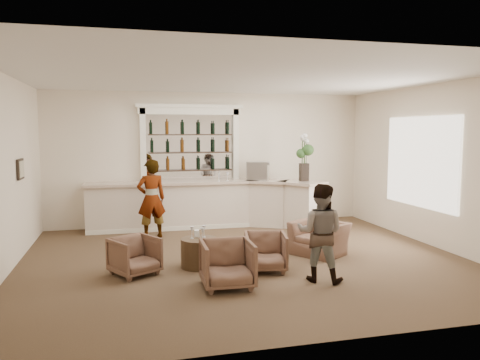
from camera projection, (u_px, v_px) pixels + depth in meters
name	position (u px, v px, depth m)	size (l,w,h in m)	color
ground	(245.00, 259.00, 8.59)	(8.00, 8.00, 0.00)	brown
room_shell	(244.00, 132.00, 9.07)	(8.04, 7.02, 3.32)	#F6E6CC
bar_counter	(207.00, 204.00, 11.38)	(5.72, 1.80, 1.14)	white
back_bar_alcove	(190.00, 144.00, 11.55)	(2.64, 0.25, 3.00)	white
cocktail_table	(199.00, 253.00, 8.10)	(0.64, 0.64, 0.50)	#43301D
sommelier	(151.00, 199.00, 10.26)	(0.63, 0.42, 1.74)	gray
guest	(320.00, 233.00, 7.30)	(0.75, 0.58, 1.54)	gray
armchair_left	(135.00, 256.00, 7.65)	(0.67, 0.69, 0.63)	brown
armchair_center	(227.00, 264.00, 7.03)	(0.76, 0.78, 0.71)	brown
armchair_right	(266.00, 252.00, 7.88)	(0.69, 0.71, 0.64)	brown
armchair_far	(319.00, 238.00, 8.94)	(0.95, 0.83, 0.62)	brown
espresso_machine	(258.00, 171.00, 11.61)	(0.52, 0.43, 0.45)	#B4B4B9
flower_vase	(304.00, 155.00, 11.31)	(0.30, 0.30, 1.14)	black
wine_glass_bar_left	(219.00, 177.00, 11.32)	(0.07, 0.07, 0.21)	white
wine_glass_bar_right	(227.00, 176.00, 11.42)	(0.07, 0.07, 0.21)	white
wine_glass_tbl_a	(192.00, 233.00, 8.06)	(0.07, 0.07, 0.21)	white
wine_glass_tbl_b	(204.00, 231.00, 8.17)	(0.07, 0.07, 0.21)	white
wine_glass_tbl_c	(203.00, 234.00, 7.95)	(0.07, 0.07, 0.21)	white
napkin_holder	(197.00, 233.00, 8.20)	(0.08, 0.08, 0.12)	white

